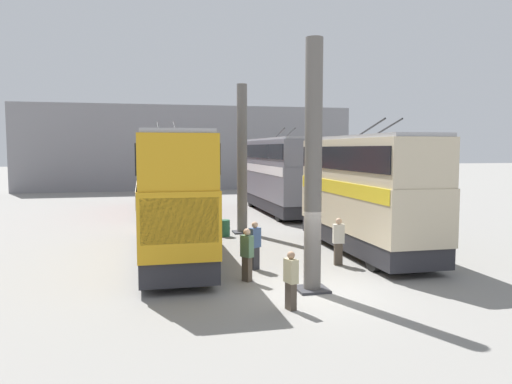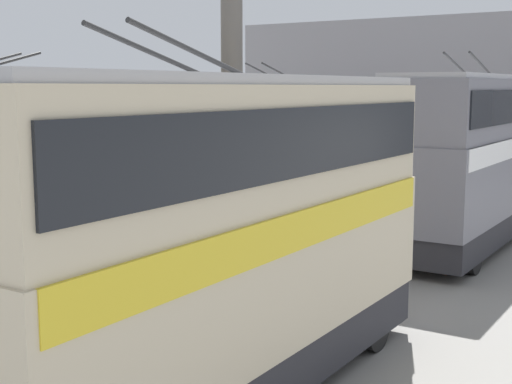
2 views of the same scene
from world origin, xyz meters
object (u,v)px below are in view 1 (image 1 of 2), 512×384
Objects in this scene: bus_right_near at (169,188)px; oil_drum at (224,228)px; person_by_left_row at (338,240)px; bus_left_near at (365,187)px; bus_left_far at (279,171)px; person_by_right_row at (247,253)px; bus_right_mid at (157,171)px; person_aisle_midway at (255,244)px; person_aisle_foreground at (291,279)px.

oil_drum is (4.45, -2.95, -2.44)m from bus_right_near.
bus_right_near is 7.00m from person_by_left_row.
bus_left_far reaches higher than bus_left_near.
person_by_right_row is at bearing 175.73° from oil_drum.
person_by_left_row is at bearing -160.92° from bus_right_mid.
person_aisle_midway is (-15.41, 5.20, -1.99)m from bus_left_far.
person_by_left_row is (1.53, -3.88, 0.01)m from person_by_right_row.
bus_left_far reaches higher than person_aisle_foreground.
bus_right_mid is 19.63m from person_by_right_row.
bus_left_near is 5.83m from person_aisle_midway.
bus_right_near is 6.86× the size of person_aisle_foreground.
person_aisle_foreground is (-6.55, 5.25, -1.96)m from bus_left_near.
oil_drum is (5.27, 5.17, -2.40)m from bus_left_near.
bus_left_near is 6.98m from person_by_right_row.
person_aisle_midway is at bearing 34.82° from person_by_right_row.
person_aisle_foreground is at bearing 148.82° from person_aisle_midway.
bus_right_mid is 6.86× the size of person_aisle_foreground.
person_by_left_row reaches higher than oil_drum.
bus_right_mid reaches higher than person_by_right_row.
person_by_right_row is (-16.94, 5.82, -1.98)m from bus_left_far.
bus_right_near is 4.40m from person_aisle_midway.
person_by_right_row is 2.13× the size of oil_drum.
person_aisle_foreground is 4.70m from person_aisle_midway.
person_by_left_row is at bearing 38.99° from person_aisle_foreground.
bus_right_near is 13.34× the size of oil_drum.
bus_left_near is 0.85× the size of bus_left_far.
bus_left_near is at bearing -37.34° from person_by_left_row.
bus_right_near is (0.82, 8.12, 0.04)m from bus_left_near.
person_by_left_row is (-2.68, -6.18, -1.90)m from bus_right_near.
oil_drum is (-8.28, 5.17, -2.51)m from bus_left_far.
bus_left_far is 16.38m from person_aisle_midway.
person_by_left_row is 2.15× the size of oil_drum.
person_aisle_midway is (0.00, 3.26, -0.02)m from person_by_left_row.
bus_right_mid reaches higher than person_aisle_foreground.
bus_left_near is 7.76m from oil_drum.
person_aisle_foreground is 11.83m from oil_drum.
bus_right_near is 6.27× the size of person_by_right_row.
person_by_right_row is 8.70m from oil_drum.
person_by_right_row is (3.17, 0.56, 0.09)m from person_aisle_foreground.
person_by_right_row is (-4.20, -2.30, -1.91)m from bus_right_near.
person_by_right_row is at bearing -151.29° from bus_right_near.
bus_left_near reaches higher than person_by_left_row.
bus_right_near is 15.20m from bus_right_mid.
oil_drum is (8.66, -0.65, -0.53)m from person_by_right_row.
bus_right_mid is at bearing -21.24° from person_aisle_midway.
bus_left_near is 5.71× the size of person_aisle_foreground.
bus_left_far reaches higher than bus_right_mid.
bus_left_far reaches higher than person_by_left_row.
bus_right_near is at bearing 85.51° from person_by_right_row.
bus_right_near reaches higher than person_aisle_foreground.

